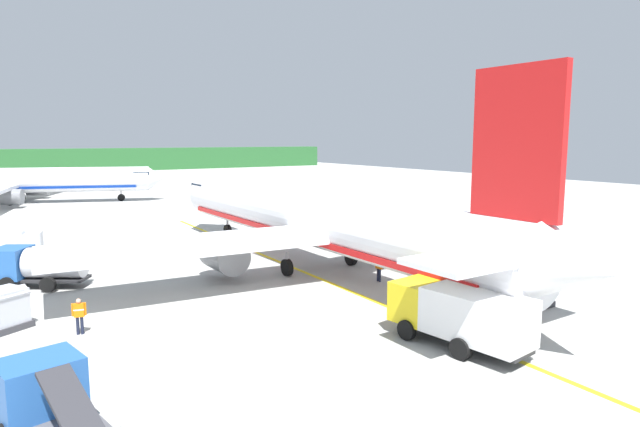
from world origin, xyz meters
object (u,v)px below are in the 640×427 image
at_px(service_truck_catering, 459,313).
at_px(crew_loader_left, 379,266).
at_px(cargo_container_near, 531,287).
at_px(crew_loader_right, 79,313).
at_px(service_truck_fuel, 52,409).
at_px(cargo_container_mid, 30,246).
at_px(crew_marshaller, 457,263).
at_px(cargo_container_far, 5,309).
at_px(airliner_foreground, 313,219).
at_px(airliner_mid_apron, 21,181).
at_px(service_truck_baggage, 38,264).

height_order(service_truck_catering, crew_loader_left, service_truck_catering).
distance_m(cargo_container_near, crew_loader_right, 22.59).
bearing_deg(cargo_container_near, service_truck_catering, -165.19).
relative_size(service_truck_fuel, cargo_container_mid, 2.96).
bearing_deg(crew_marshaller, cargo_container_far, 169.32).
height_order(airliner_foreground, cargo_container_far, airliner_foreground).
bearing_deg(service_truck_fuel, crew_marshaller, 17.04).
relative_size(airliner_mid_apron, service_truck_fuel, 5.80).
xyz_separation_m(airliner_mid_apron, cargo_container_near, (20.03, -66.53, -2.08)).
bearing_deg(service_truck_catering, crew_marshaller, 43.87).
distance_m(service_truck_catering, cargo_container_near, 7.85).
bearing_deg(crew_loader_left, airliner_foreground, 106.64).
xyz_separation_m(service_truck_baggage, service_truck_catering, (14.34, -19.91, 0.07)).
bearing_deg(cargo_container_far, crew_loader_right, -42.92).
height_order(service_truck_baggage, service_truck_catering, service_truck_catering).
bearing_deg(service_truck_catering, crew_loader_left, 69.90).
height_order(service_truck_catering, cargo_container_mid, service_truck_catering).
bearing_deg(service_truck_baggage, cargo_container_mid, 89.25).
bearing_deg(crew_loader_left, cargo_container_near, -64.31).
bearing_deg(service_truck_baggage, crew_loader_right, -85.00).
bearing_deg(cargo_container_mid, airliner_mid_apron, 87.45).
distance_m(crew_loader_left, crew_loader_right, 17.18).
relative_size(service_truck_fuel, crew_loader_right, 3.75).
distance_m(airliner_mid_apron, cargo_container_near, 69.51).
bearing_deg(cargo_container_mid, cargo_container_near, -50.80).
height_order(cargo_container_mid, crew_marshaller, cargo_container_mid).
bearing_deg(airliner_foreground, cargo_container_near, -67.77).
xyz_separation_m(airliner_mid_apron, service_truck_baggage, (-1.89, -48.62, -1.68)).
height_order(service_truck_baggage, crew_loader_right, service_truck_baggage).
xyz_separation_m(service_truck_fuel, cargo_container_far, (-0.77, 12.01, -0.23)).
relative_size(cargo_container_near, cargo_container_far, 0.89).
bearing_deg(service_truck_baggage, cargo_container_far, -105.29).
relative_size(cargo_container_far, crew_marshaller, 1.45).
bearing_deg(service_truck_catering, cargo_container_far, 141.93).
bearing_deg(airliner_mid_apron, cargo_container_far, -93.94).
relative_size(service_truck_fuel, cargo_container_near, 2.99).
bearing_deg(crew_loader_right, cargo_container_near, -21.15).
xyz_separation_m(airliner_mid_apron, service_truck_catering, (12.46, -68.53, -1.61)).
relative_size(crew_loader_left, crew_loader_right, 1.00).
distance_m(service_truck_baggage, crew_loader_right, 9.81).
distance_m(service_truck_fuel, crew_loader_left, 21.36).
distance_m(service_truck_fuel, cargo_container_far, 12.03).
height_order(airliner_mid_apron, cargo_container_far, airliner_mid_apron).
distance_m(service_truck_catering, crew_loader_right, 16.89).
xyz_separation_m(service_truck_catering, cargo_container_far, (-16.30, 12.76, -0.50)).
bearing_deg(airliner_foreground, crew_loader_left, -73.36).
xyz_separation_m(service_truck_baggage, crew_loader_left, (18.03, -9.83, -0.41)).
distance_m(cargo_container_far, crew_loader_right, 3.84).
height_order(service_truck_baggage, cargo_container_near, service_truck_baggage).
height_order(airliner_foreground, service_truck_baggage, airliner_foreground).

